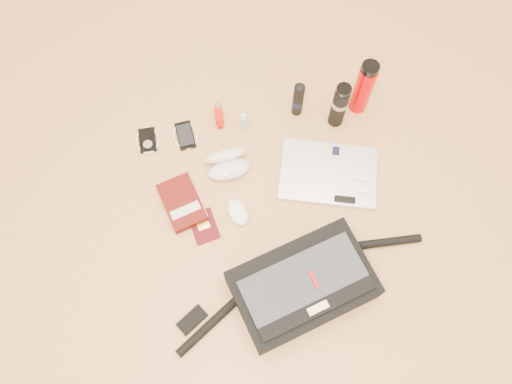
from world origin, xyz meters
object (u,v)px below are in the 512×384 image
Objects in this scene: laptop at (329,174)px; thermos_red at (364,88)px; messenger_bag at (302,286)px; book at (182,203)px; thermos_black at (339,105)px.

thermos_red reaches higher than laptop.
messenger_bag reaches higher than book.
thermos_red is (0.76, 0.31, 0.12)m from book.
book is at bearing 118.30° from messenger_bag.
laptop is 1.85× the size of book.
book is at bearing -158.73° from thermos_black.
thermos_black reaches higher than book.
book is 0.71m from thermos_black.
thermos_black reaches higher than messenger_bag.
messenger_bag is 2.18× the size of laptop.
laptop is at bearing -12.67° from book.
laptop is 0.58m from book.
messenger_bag is 4.00× the size of thermos_black.
book is 0.83m from thermos_red.
thermos_red is at bearing 7.08° from book.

